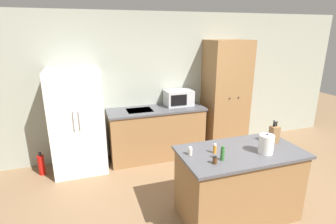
# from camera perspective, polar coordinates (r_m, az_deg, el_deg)

# --- Properties ---
(ground_plane) EXTENTS (14.00, 14.00, 0.00)m
(ground_plane) POSITION_cam_1_polar(r_m,az_deg,el_deg) (3.69, 15.36, -21.50)
(ground_plane) COLOR #846647
(wall_back) EXTENTS (7.20, 0.06, 2.60)m
(wall_back) POSITION_cam_1_polar(r_m,az_deg,el_deg) (5.06, 1.98, 6.20)
(wall_back) COLOR #9EA393
(wall_back) RESTS_ON ground_plane
(refrigerator) EXTENTS (0.83, 0.70, 1.70)m
(refrigerator) POSITION_cam_1_polar(r_m,az_deg,el_deg) (4.52, -19.09, -2.03)
(refrigerator) COLOR white
(refrigerator) RESTS_ON ground_plane
(back_counter) EXTENTS (1.74, 0.63, 0.94)m
(back_counter) POSITION_cam_1_polar(r_m,az_deg,el_deg) (4.85, -2.50, -4.54)
(back_counter) COLOR olive
(back_counter) RESTS_ON ground_plane
(pantry_cabinet) EXTENTS (0.78, 0.63, 2.12)m
(pantry_cabinet) POSITION_cam_1_polar(r_m,az_deg,el_deg) (5.20, 12.38, 3.36)
(pantry_cabinet) COLOR olive
(pantry_cabinet) RESTS_ON ground_plane
(kitchen_island) EXTENTS (1.49, 0.80, 0.90)m
(kitchen_island) POSITION_cam_1_polar(r_m,az_deg,el_deg) (3.50, 14.96, -14.77)
(kitchen_island) COLOR olive
(kitchen_island) RESTS_ON ground_plane
(microwave) EXTENTS (0.50, 0.37, 0.28)m
(microwave) POSITION_cam_1_polar(r_m,az_deg,el_deg) (4.88, 2.31, 3.13)
(microwave) COLOR #B2B5B7
(microwave) RESTS_ON back_counter
(knife_block) EXTENTS (0.11, 0.09, 0.30)m
(knife_block) POSITION_cam_1_polar(r_m,az_deg,el_deg) (3.62, 22.11, -4.50)
(knife_block) COLOR olive
(knife_block) RESTS_ON kitchen_island
(spice_bottle_tall_dark) EXTENTS (0.04, 0.04, 0.12)m
(spice_bottle_tall_dark) POSITION_cam_1_polar(r_m,az_deg,el_deg) (3.14, 10.15, -7.88)
(spice_bottle_tall_dark) COLOR orange
(spice_bottle_tall_dark) RESTS_ON kitchen_island
(spice_bottle_short_red) EXTENTS (0.05, 0.05, 0.10)m
(spice_bottle_short_red) POSITION_cam_1_polar(r_m,az_deg,el_deg) (3.06, 4.85, -8.50)
(spice_bottle_short_red) COLOR beige
(spice_bottle_short_red) RESTS_ON kitchen_island
(spice_bottle_amber_oil) EXTENTS (0.05, 0.05, 0.17)m
(spice_bottle_amber_oil) POSITION_cam_1_polar(r_m,az_deg,el_deg) (2.99, 11.79, -8.87)
(spice_bottle_amber_oil) COLOR #337033
(spice_bottle_amber_oil) RESTS_ON kitchen_island
(spice_bottle_green_herb) EXTENTS (0.05, 0.05, 0.09)m
(spice_bottle_green_herb) POSITION_cam_1_polar(r_m,az_deg,el_deg) (2.91, 10.17, -10.29)
(spice_bottle_green_herb) COLOR #563319
(spice_bottle_green_herb) RESTS_ON kitchen_island
(kettle) EXTENTS (0.17, 0.17, 0.25)m
(kettle) POSITION_cam_1_polar(r_m,az_deg,el_deg) (3.28, 20.59, -6.55)
(kettle) COLOR white
(kettle) RESTS_ON kitchen_island
(fire_extinguisher) EXTENTS (0.11, 0.11, 0.39)m
(fire_extinguisher) POSITION_cam_1_polar(r_m,az_deg,el_deg) (4.85, -25.85, -10.26)
(fire_extinguisher) COLOR red
(fire_extinguisher) RESTS_ON ground_plane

